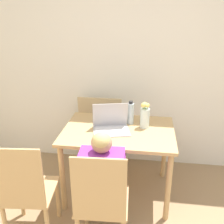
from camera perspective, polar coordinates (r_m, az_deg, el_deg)
wall_back at (r=3.00m, az=7.18°, el=10.68°), size 6.40×0.05×2.50m
dining_table at (r=2.58m, az=1.42°, el=-5.74°), size 1.07×0.76×0.72m
chair_occupied at (r=2.08m, az=-2.34°, el=-19.07°), size 0.42×0.42×0.92m
chair_spare at (r=2.27m, az=-18.10°, el=-16.20°), size 0.44×0.44×0.92m
person_seated at (r=2.08m, az=-1.97°, el=-13.64°), size 0.36×0.44×1.02m
laptop at (r=2.51m, az=-0.25°, el=-2.65°), size 0.39×0.33×0.26m
flower_vase at (r=2.56m, az=7.16°, el=-0.89°), size 0.09×0.09×0.25m
water_bottle at (r=2.63m, az=4.06°, el=-0.26°), size 0.07×0.07×0.24m
cardboard_panel at (r=3.19m, az=-2.46°, el=-3.98°), size 0.51×0.14×0.87m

